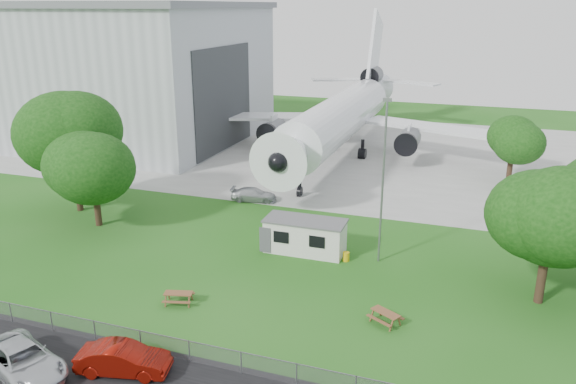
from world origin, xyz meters
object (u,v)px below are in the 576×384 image
(site_cabin, at_px, (305,236))
(hangar, at_px, (99,69))
(picnic_east, at_px, (385,323))
(car_centre_sedan, at_px, (123,359))
(picnic_west, at_px, (179,303))
(airliner, at_px, (343,114))

(site_cabin, bearing_deg, hangar, 143.49)
(picnic_east, height_order, car_centre_sedan, car_centre_sedan)
(picnic_west, bearing_deg, car_centre_sedan, -97.75)
(hangar, relative_size, car_centre_sedan, 8.97)
(airliner, bearing_deg, car_centre_sedan, -89.69)
(airliner, height_order, picnic_east, airliner)
(hangar, height_order, picnic_east, hangar)
(picnic_east, bearing_deg, picnic_west, -141.83)
(hangar, xyz_separation_m, site_cabin, (40.50, -29.98, -8.09))
(airliner, relative_size, picnic_west, 26.52)
(picnic_west, relative_size, car_centre_sedan, 0.38)
(site_cabin, xyz_separation_m, picnic_west, (-5.20, -10.25, -1.31))
(hangar, bearing_deg, picnic_west, -48.73)
(airliner, height_order, site_cabin, airliner)
(picnic_west, height_order, picnic_east, same)
(airliner, relative_size, site_cabin, 7.06)
(airliner, xyz_separation_m, picnic_west, (-0.67, -40.08, -5.27))
(picnic_east, distance_m, car_centre_sedan, 15.08)
(picnic_west, distance_m, picnic_east, 13.00)
(car_centre_sedan, bearing_deg, hangar, 24.44)
(picnic_west, relative_size, picnic_east, 1.00)
(car_centre_sedan, bearing_deg, picnic_west, -5.59)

